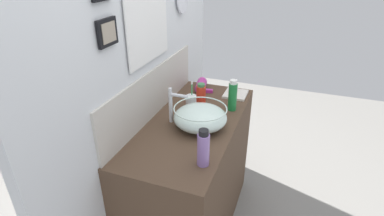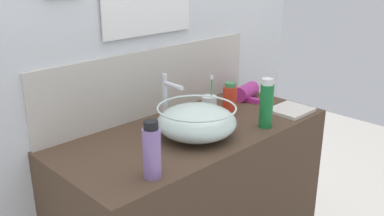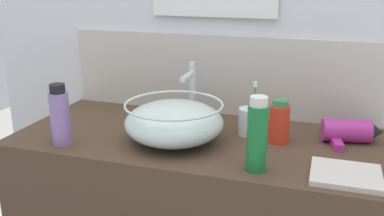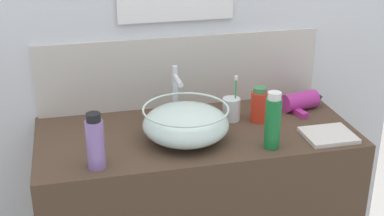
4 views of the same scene
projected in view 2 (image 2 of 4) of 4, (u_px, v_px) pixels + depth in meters
name	position (u px, v px, depth m)	size (l,w,h in m)	color
back_panel	(148.00, 47.00, 1.94)	(2.04, 0.10, 2.48)	silver
glass_bowl_sink	(197.00, 121.00, 1.73)	(0.32, 0.32, 0.13)	silver
faucet	(167.00, 97.00, 1.83)	(0.02, 0.12, 0.23)	silver
hair_drier	(248.00, 91.00, 2.23)	(0.21, 0.16, 0.08)	#B22D8C
toothbrush_cup	(209.00, 106.00, 1.98)	(0.07, 0.07, 0.19)	silver
spray_bottle	(152.00, 151.00, 1.41)	(0.06, 0.06, 0.20)	#8C6BB2
lotion_bottle	(230.00, 98.00, 2.02)	(0.07, 0.07, 0.14)	red
soap_dispenser	(266.00, 104.00, 1.83)	(0.06, 0.06, 0.22)	#197233
hand_towel	(291.00, 110.00, 2.04)	(0.19, 0.16, 0.02)	silver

